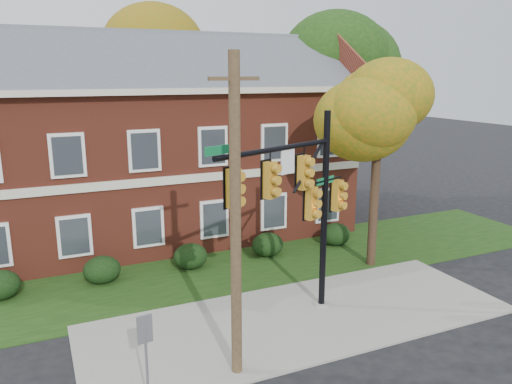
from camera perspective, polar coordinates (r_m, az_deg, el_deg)
name	(u,v)px	position (r m, az deg, el deg)	size (l,w,h in m)	color
ground	(317,334)	(16.08, 6.97, -15.78)	(120.00, 120.00, 0.00)	black
sidewalk	(301,318)	(16.82, 5.17, -14.19)	(14.00, 5.00, 0.08)	gray
grass_strip	(242,266)	(20.92, -1.59, -8.48)	(30.00, 6.00, 0.04)	#193811
apartment_building	(156,134)	(24.66, -11.38, 6.56)	(18.80, 8.80, 9.74)	maroon
hedge_left	(102,270)	(20.11, -17.20, -8.48)	(1.40, 1.26, 1.05)	black
hedge_center	(190,256)	(20.74, -7.50, -7.30)	(1.40, 1.26, 1.05)	black
hedge_right	(268,245)	(21.91, 1.34, -6.03)	(1.40, 1.26, 1.05)	black
hedge_far_right	(336,234)	(23.55, 9.07, -4.80)	(1.40, 1.26, 1.05)	black
tree_near_right	(386,104)	(20.27, 14.69, 9.73)	(4.50, 4.25, 8.58)	black
tree_right_rear	(346,68)	(29.88, 10.20, 13.79)	(6.30, 5.95, 10.62)	black
tree_far_rear	(145,56)	(32.46, -12.55, 14.91)	(6.84, 6.46, 11.52)	black
traffic_signal	(302,196)	(15.37, 5.28, -0.44)	(5.60, 2.43, 6.69)	gray
utility_pole	(236,222)	(12.40, -2.35, -3.40)	(1.30, 0.30, 8.35)	#44301F
sign_post	(146,347)	(12.31, -12.49, -16.88)	(0.36, 0.08, 2.47)	slate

